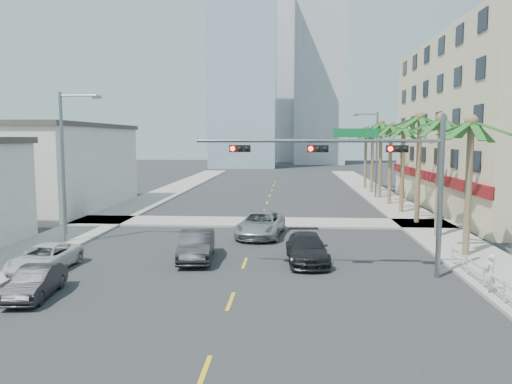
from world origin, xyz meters
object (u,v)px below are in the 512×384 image
at_px(traffic_signal_mast, 369,166).
at_px(car_lane_right, 307,248).
at_px(car_lane_center, 261,224).
at_px(car_lane_left, 197,245).
at_px(car_parked_far, 45,258).
at_px(car_parked_mid, 36,282).
at_px(pedestrian, 490,273).

height_order(traffic_signal_mast, car_lane_right, traffic_signal_mast).
bearing_deg(car_lane_center, car_lane_left, -108.11).
distance_m(traffic_signal_mast, car_parked_far, 15.82).
bearing_deg(traffic_signal_mast, car_lane_right, 136.72).
relative_size(car_parked_mid, car_lane_center, 0.66).
bearing_deg(car_parked_mid, car_lane_center, 51.87).
xyz_separation_m(car_parked_far, car_lane_left, (6.84, 2.61, 0.15)).
bearing_deg(pedestrian, traffic_signal_mast, -62.39).
distance_m(car_parked_mid, pedestrian, 18.16).
height_order(car_parked_mid, car_lane_right, car_lane_right).
height_order(traffic_signal_mast, car_lane_center, traffic_signal_mast).
xyz_separation_m(traffic_signal_mast, pedestrian, (4.52, -2.56, -4.13)).
distance_m(car_lane_left, car_lane_right, 5.71).
height_order(traffic_signal_mast, pedestrian, traffic_signal_mast).
relative_size(traffic_signal_mast, pedestrian, 7.10).
bearing_deg(traffic_signal_mast, car_parked_far, -179.61).
relative_size(car_parked_far, car_lane_center, 0.79).
relative_size(car_lane_left, pedestrian, 2.99).
xyz_separation_m(car_lane_center, car_lane_right, (2.77, -6.54, -0.08)).
xyz_separation_m(car_lane_left, car_lane_right, (5.71, -0.03, -0.06)).
xyz_separation_m(car_lane_left, car_lane_center, (2.94, 6.50, 0.02)).
xyz_separation_m(car_lane_center, pedestrian, (9.91, -11.57, 0.14)).
xyz_separation_m(car_parked_far, pedestrian, (19.70, -2.46, 0.31)).
bearing_deg(car_parked_far, car_lane_right, 14.20).
bearing_deg(traffic_signal_mast, car_lane_center, 120.91).
xyz_separation_m(traffic_signal_mast, car_lane_left, (-8.34, 2.51, -4.29)).
bearing_deg(car_parked_far, car_parked_mid, -65.04).
bearing_deg(car_lane_center, car_parked_mid, -115.95).
bearing_deg(car_parked_mid, car_lane_left, 45.17).
distance_m(car_parked_far, car_lane_right, 12.82).
bearing_deg(traffic_signal_mast, car_lane_left, 163.26).
bearing_deg(car_parked_far, car_lane_center, 45.55).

